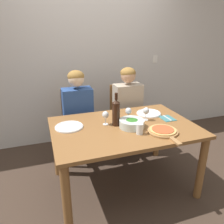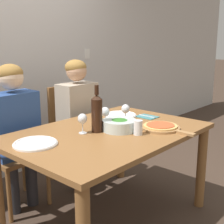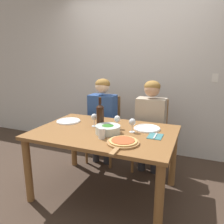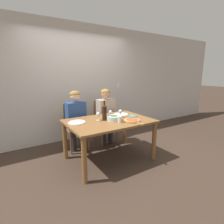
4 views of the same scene
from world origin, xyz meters
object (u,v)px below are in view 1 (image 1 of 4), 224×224
(chair_right, at_px, (125,115))
(person_woman, at_px, (78,108))
(water_tumbler, at_px, (140,129))
(chair_left, at_px, (77,121))
(pizza_on_board, at_px, (163,131))
(wine_glass_left, at_px, (105,115))
(person_man, at_px, (128,103))
(wine_glass_centre, at_px, (128,112))
(wine_bottle, at_px, (116,112))
(wine_glass_right, at_px, (146,111))
(dinner_plate_left, at_px, (69,127))
(dinner_plate_right, at_px, (149,113))
(fork_on_napkin, at_px, (167,118))
(broccoli_bowl, at_px, (132,123))

(chair_right, height_order, person_woman, person_woman)
(water_tumbler, bearing_deg, chair_left, 112.27)
(pizza_on_board, bearing_deg, wine_glass_left, 142.28)
(person_woman, xyz_separation_m, person_man, (0.70, 0.00, 0.00))
(chair_left, distance_m, chair_right, 0.70)
(person_woman, relative_size, wine_glass_centre, 8.23)
(wine_bottle, distance_m, wine_glass_left, 0.12)
(person_woman, relative_size, wine_glass_right, 8.23)
(chair_left, distance_m, water_tumbler, 1.17)
(dinner_plate_left, bearing_deg, pizza_on_board, -26.03)
(chair_right, xyz_separation_m, person_woman, (-0.70, -0.11, 0.23))
(dinner_plate_right, distance_m, wine_glass_left, 0.61)
(water_tumbler, height_order, fork_on_napkin, water_tumbler)
(wine_bottle, xyz_separation_m, water_tumbler, (0.15, -0.27, -0.09))
(pizza_on_board, relative_size, wine_glass_centre, 2.94)
(person_woman, distance_m, wine_bottle, 0.74)
(dinner_plate_right, distance_m, fork_on_napkin, 0.24)
(person_man, bearing_deg, chair_right, 90.00)
(fork_on_napkin, bearing_deg, dinner_plate_right, 123.23)
(person_woman, xyz_separation_m, broccoli_bowl, (0.42, -0.77, 0.04))
(water_tumbler, bearing_deg, wine_bottle, 118.08)
(person_man, distance_m, water_tumbler, 0.98)
(chair_right, distance_m, wine_glass_right, 0.83)
(wine_glass_centre, xyz_separation_m, water_tumbler, (-0.03, -0.35, -0.05))
(fork_on_napkin, bearing_deg, chair_right, 104.09)
(person_man, xyz_separation_m, wine_glass_right, (-0.06, -0.64, 0.11))
(person_man, xyz_separation_m, wine_glass_left, (-0.52, -0.61, 0.11))
(chair_right, height_order, person_man, person_man)
(broccoli_bowl, bearing_deg, person_man, 69.82)
(chair_right, distance_m, water_tumbler, 1.12)
(broccoli_bowl, relative_size, dinner_plate_left, 0.90)
(chair_right, bearing_deg, water_tumbler, -104.56)
(person_man, bearing_deg, pizza_on_board, -92.26)
(dinner_plate_right, xyz_separation_m, wine_glass_right, (-0.12, -0.16, 0.10))
(chair_right, xyz_separation_m, wine_glass_centre, (-0.25, -0.70, 0.34))
(broccoli_bowl, height_order, dinner_plate_right, broccoli_bowl)
(dinner_plate_right, bearing_deg, broccoli_bowl, -140.66)
(wine_glass_right, height_order, wine_glass_centre, same)
(dinner_plate_right, height_order, pizza_on_board, pizza_on_board)
(wine_bottle, bearing_deg, person_man, 57.72)
(fork_on_napkin, bearing_deg, pizza_on_board, -128.27)
(person_woman, bearing_deg, dinner_plate_left, -109.34)
(dinner_plate_right, bearing_deg, pizza_on_board, -101.91)
(wine_glass_centre, bearing_deg, chair_left, 123.10)
(wine_bottle, bearing_deg, chair_right, 61.67)
(pizza_on_board, height_order, wine_glass_left, wine_glass_left)
(chair_right, relative_size, wine_glass_left, 6.41)
(dinner_plate_right, xyz_separation_m, wine_glass_centre, (-0.31, -0.11, 0.10))
(wine_glass_left, height_order, fork_on_napkin, wine_glass_left)
(wine_bottle, bearing_deg, wine_glass_right, 3.35)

